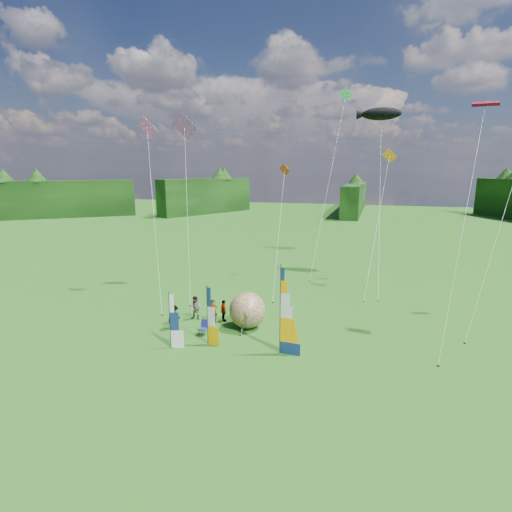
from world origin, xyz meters
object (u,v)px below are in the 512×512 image
(feather_banner_main, at_px, (280,311))
(spectator_a, at_px, (213,311))
(bol_inflatable, at_px, (247,310))
(spectator_c, at_px, (174,317))
(side_banner_far, at_px, (170,321))
(kite_whale, at_px, (381,187))
(spectator_b, at_px, (196,308))
(camp_chair, at_px, (203,328))
(spectator_d, at_px, (224,311))
(side_banner_left, at_px, (207,316))

(feather_banner_main, relative_size, spectator_a, 3.08)
(feather_banner_main, relative_size, bol_inflatable, 2.09)
(spectator_a, height_order, spectator_c, spectator_a)
(feather_banner_main, distance_m, bol_inflatable, 4.64)
(side_banner_far, bearing_deg, kite_whale, 44.45)
(feather_banner_main, height_order, spectator_b, feather_banner_main)
(spectator_b, relative_size, kite_whale, 0.10)
(side_banner_far, height_order, spectator_b, side_banner_far)
(feather_banner_main, distance_m, spectator_a, 6.83)
(camp_chair, bearing_deg, side_banner_far, -111.09)
(bol_inflatable, height_order, spectator_a, bol_inflatable)
(feather_banner_main, bearing_deg, spectator_b, 156.27)
(spectator_b, xyz_separation_m, spectator_d, (2.09, 0.25, -0.08))
(spectator_a, bearing_deg, spectator_b, 141.78)
(feather_banner_main, height_order, spectator_d, feather_banner_main)
(bol_inflatable, relative_size, spectator_c, 1.48)
(spectator_a, bearing_deg, spectator_c, -168.53)
(kite_whale, bearing_deg, feather_banner_main, -110.69)
(spectator_d, bearing_deg, side_banner_left, 146.99)
(kite_whale, bearing_deg, side_banner_far, -126.08)
(spectator_a, distance_m, spectator_d, 0.77)
(feather_banner_main, distance_m, camp_chair, 5.97)
(camp_chair, bearing_deg, spectator_d, 85.12)
(bol_inflatable, relative_size, kite_whale, 0.14)
(side_banner_far, xyz_separation_m, spectator_c, (-1.25, 2.75, -0.88))
(spectator_b, bearing_deg, side_banner_left, -52.38)
(spectator_a, height_order, camp_chair, spectator_a)
(side_banner_left, xyz_separation_m, camp_chair, (-0.86, 1.19, -1.37))
(side_banner_left, height_order, spectator_b, side_banner_left)
(side_banner_far, relative_size, bol_inflatable, 1.37)
(feather_banner_main, bearing_deg, side_banner_far, -166.34)
(spectator_d, bearing_deg, side_banner_far, 123.80)
(side_banner_left, relative_size, camp_chair, 3.70)
(bol_inflatable, xyz_separation_m, spectator_a, (-2.61, 0.13, -0.41))
(spectator_c, distance_m, spectator_d, 3.58)
(spectator_c, height_order, kite_whale, kite_whale)
(side_banner_left, xyz_separation_m, spectator_c, (-3.20, 1.55, -1.02))
(side_banner_far, relative_size, spectator_a, 2.03)
(side_banner_left, bearing_deg, spectator_b, 136.58)
(camp_chair, relative_size, kite_whale, 0.06)
(spectator_b, xyz_separation_m, spectator_c, (-0.64, -2.08, -0.03))
(spectator_a, relative_size, spectator_d, 1.07)
(side_banner_left, bearing_deg, bol_inflatable, 76.53)
(camp_chair, distance_m, kite_whale, 21.57)
(side_banner_far, distance_m, spectator_c, 3.14)
(bol_inflatable, bearing_deg, camp_chair, -138.72)
(side_banner_left, relative_size, spectator_c, 2.20)
(spectator_d, bearing_deg, spectator_b, 56.76)
(feather_banner_main, xyz_separation_m, side_banner_left, (-4.61, -0.10, -0.76))
(spectator_c, xyz_separation_m, spectator_d, (2.73, 2.33, -0.05))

